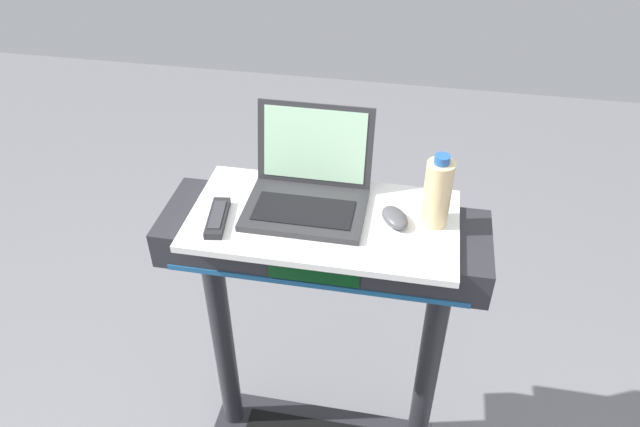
% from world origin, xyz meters
% --- Properties ---
extents(desk_board, '(0.72, 0.38, 0.02)m').
position_xyz_m(desk_board, '(0.00, 0.70, 1.14)').
color(desk_board, white).
rests_on(desk_board, treadmill_base).
extents(laptop, '(0.32, 0.29, 0.24)m').
position_xyz_m(laptop, '(-0.05, 0.76, 1.20)').
color(laptop, '#2D2D30').
rests_on(laptop, desk_board).
extents(computer_mouse, '(0.10, 0.12, 0.03)m').
position_xyz_m(computer_mouse, '(0.19, 0.71, 1.17)').
color(computer_mouse, '#4C4C51').
rests_on(computer_mouse, desk_board).
extents(water_bottle, '(0.07, 0.07, 0.21)m').
position_xyz_m(water_bottle, '(0.29, 0.73, 1.25)').
color(water_bottle, beige).
rests_on(water_bottle, desk_board).
extents(tv_remote, '(0.07, 0.17, 0.02)m').
position_xyz_m(tv_remote, '(-0.27, 0.63, 1.16)').
color(tv_remote, '#232326').
rests_on(tv_remote, desk_board).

